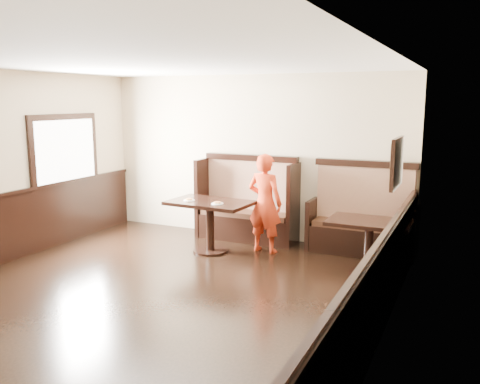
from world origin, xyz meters
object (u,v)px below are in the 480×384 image
Objects in this scene: booth_main at (248,209)px; table_main at (210,213)px; booth_neighbor at (362,223)px; table_neighbor at (369,234)px; child at (265,203)px.

table_main is (-0.23, -0.95, 0.10)m from booth_main.
booth_neighbor is at bearing -0.05° from booth_main.
table_neighbor is (2.48, -0.04, -0.05)m from table_main.
child is at bearing 167.12° from table_neighbor.
booth_main and booth_neighbor have the same top height.
child reaches higher than booth_neighbor.
booth_main is 0.84m from child.
booth_main reaches higher than table_neighbor.
table_neighbor is at bearing -23.88° from booth_main.
child is (0.55, -0.59, 0.26)m from booth_main.
table_main is at bearing -156.41° from booth_neighbor.
child is at bearing 28.84° from table_main.
booth_main reaches higher than table_main.
child reaches higher than table_neighbor.
booth_neighbor is 2.38m from table_main.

